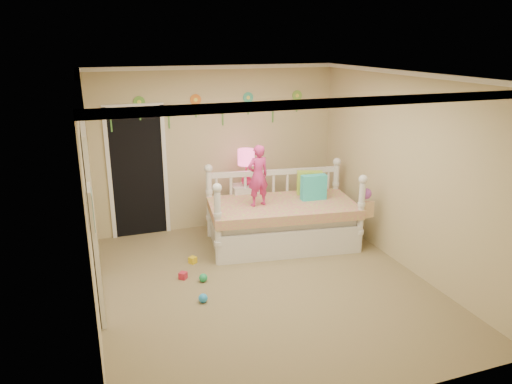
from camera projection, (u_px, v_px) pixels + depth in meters
name	position (u px, v px, depth m)	size (l,w,h in m)	color
floor	(264.00, 285.00, 6.17)	(4.00, 4.50, 0.01)	#7F684C
ceiling	(266.00, 75.00, 5.39)	(4.00, 4.50, 0.01)	white
back_wall	(216.00, 149.00, 7.80)	(4.00, 0.01, 2.60)	tan
left_wall	(88.00, 206.00, 5.14)	(0.01, 4.50, 2.60)	tan
right_wall	(407.00, 172.00, 6.42)	(0.01, 4.50, 2.60)	tan
crown_molding	(266.00, 78.00, 5.40)	(4.00, 4.50, 0.06)	white
daybed	(282.00, 207.00, 7.25)	(2.18, 1.17, 1.18)	white
pillow_turquoise	(314.00, 187.00, 7.31)	(0.38, 0.13, 0.38)	#29BBCE
pillow_lime	(310.00, 183.00, 7.57)	(0.39, 0.14, 0.37)	#ACD942
child	(258.00, 176.00, 6.97)	(0.33, 0.22, 0.90)	#D93181
nightstand	(246.00, 208.00, 7.85)	(0.46, 0.35, 0.76)	white
table_lamp	(246.00, 162.00, 7.62)	(0.26, 0.26, 0.58)	#ED1F66
closet_doorway	(138.00, 172.00, 7.47)	(0.90, 0.04, 2.07)	black
flower_decals	(209.00, 109.00, 7.57)	(3.40, 0.02, 0.50)	#B2668C
mirror_closet	(93.00, 218.00, 5.50)	(0.07, 1.30, 2.10)	white
wall_picture	(91.00, 210.00, 4.27)	(0.05, 0.34, 0.42)	white
hanging_bag	(366.00, 204.00, 6.98)	(0.20, 0.16, 0.36)	beige
toy_scatter	(202.00, 276.00, 6.28)	(0.80, 1.30, 0.11)	#996666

